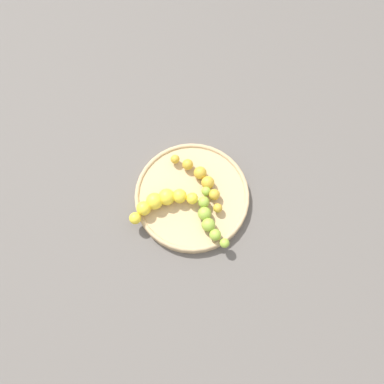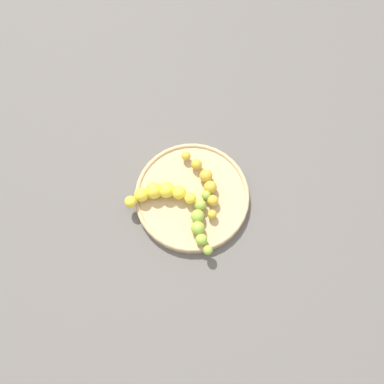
{
  "view_description": "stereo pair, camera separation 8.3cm",
  "coord_description": "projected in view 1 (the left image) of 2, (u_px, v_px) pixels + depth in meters",
  "views": [
    {
      "loc": [
        -0.27,
        -0.1,
        0.82
      ],
      "look_at": [
        0.0,
        0.0,
        0.04
      ],
      "focal_mm": 36.24,
      "sensor_mm": 36.0,
      "label": 1
    },
    {
      "loc": [
        -0.23,
        -0.17,
        0.82
      ],
      "look_at": [
        0.0,
        0.0,
        0.04
      ],
      "focal_mm": 36.24,
      "sensor_mm": 36.0,
      "label": 2
    }
  ],
  "objects": [
    {
      "name": "fruit_bowl",
      "position": [
        192.0,
        196.0,
        0.85
      ],
      "size": [
        0.25,
        0.25,
        0.02
      ],
      "color": "tan",
      "rests_on": "ground_plane"
    },
    {
      "name": "banana_spotted",
      "position": [
        201.0,
        179.0,
        0.84
      ],
      "size": [
        0.09,
        0.15,
        0.03
      ],
      "rotation": [
        0.0,
        0.0,
        5.76
      ],
      "color": "gold",
      "rests_on": "fruit_bowl"
    },
    {
      "name": "banana_green",
      "position": [
        209.0,
        218.0,
        0.81
      ],
      "size": [
        0.11,
        0.1,
        0.03
      ],
      "rotation": [
        0.0,
        0.0,
        2.25
      ],
      "color": "#8CAD38",
      "rests_on": "fruit_bowl"
    },
    {
      "name": "ground_plane",
      "position": [
        192.0,
        198.0,
        0.86
      ],
      "size": [
        2.4,
        2.4,
        0.0
      ],
      "primitive_type": "plane",
      "color": "#56514C"
    },
    {
      "name": "banana_yellow",
      "position": [
        162.0,
        202.0,
        0.82
      ],
      "size": [
        0.11,
        0.12,
        0.04
      ],
      "rotation": [
        0.0,
        0.0,
        0.72
      ],
      "color": "yellow",
      "rests_on": "fruit_bowl"
    }
  ]
}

